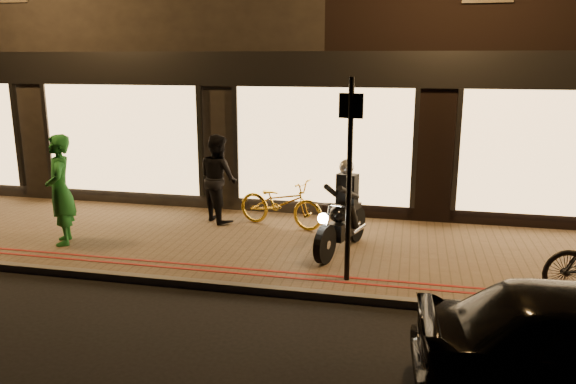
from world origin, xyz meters
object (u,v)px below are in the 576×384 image
object	(u,v)px
motorcycle	(343,217)
bicycle_gold	(281,203)
sign_post	(349,170)
person_green	(60,190)

from	to	relation	value
motorcycle	bicycle_gold	world-z (taller)	motorcycle
motorcycle	sign_post	size ratio (longest dim) A/B	0.63
bicycle_gold	person_green	bearing A→B (deg)	132.47
sign_post	person_green	distance (m)	5.25
motorcycle	bicycle_gold	bearing A→B (deg)	155.62
person_green	bicycle_gold	bearing A→B (deg)	86.85
bicycle_gold	sign_post	bearing A→B (deg)	-131.82
motorcycle	person_green	world-z (taller)	person_green
sign_post	motorcycle	bearing A→B (deg)	100.45
motorcycle	bicycle_gold	size ratio (longest dim) A/B	1.05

